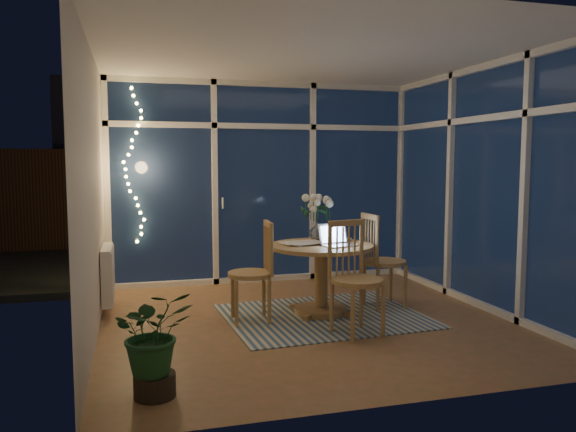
% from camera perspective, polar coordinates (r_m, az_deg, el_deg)
% --- Properties ---
extents(floor, '(4.00, 4.00, 0.00)m').
position_cam_1_polar(floor, '(5.67, 2.21, -10.58)').
color(floor, olive).
rests_on(floor, ground).
extents(ceiling, '(4.00, 4.00, 0.00)m').
position_cam_1_polar(ceiling, '(5.54, 2.31, 16.21)').
color(ceiling, white).
rests_on(ceiling, wall_back).
extents(wall_back, '(4.00, 0.04, 2.60)m').
position_cam_1_polar(wall_back, '(7.38, -2.48, 3.41)').
color(wall_back, beige).
rests_on(wall_back, floor).
extents(wall_front, '(4.00, 0.04, 2.60)m').
position_cam_1_polar(wall_front, '(3.60, 11.99, 1.07)').
color(wall_front, beige).
rests_on(wall_front, floor).
extents(wall_left, '(0.04, 4.00, 2.60)m').
position_cam_1_polar(wall_left, '(5.21, -19.22, 2.22)').
color(wall_left, beige).
rests_on(wall_left, floor).
extents(wall_right, '(0.04, 4.00, 2.60)m').
position_cam_1_polar(wall_right, '(6.35, 19.73, 2.75)').
color(wall_right, beige).
rests_on(wall_right, floor).
extents(window_wall_back, '(4.00, 0.10, 2.60)m').
position_cam_1_polar(window_wall_back, '(7.34, -2.41, 3.40)').
color(window_wall_back, white).
rests_on(window_wall_back, floor).
extents(window_wall_right, '(0.10, 4.00, 2.60)m').
position_cam_1_polar(window_wall_right, '(6.33, 19.43, 2.75)').
color(window_wall_right, white).
rests_on(window_wall_right, floor).
extents(radiator, '(0.10, 0.70, 0.58)m').
position_cam_1_polar(radiator, '(6.21, -17.87, -5.63)').
color(radiator, white).
rests_on(radiator, wall_left).
extents(fairy_lights, '(0.24, 0.10, 1.85)m').
position_cam_1_polar(fairy_lights, '(7.07, -15.46, 4.95)').
color(fairy_lights, '#EFC85F').
rests_on(fairy_lights, window_wall_back).
extents(garden_patio, '(12.00, 6.00, 0.10)m').
position_cam_1_polar(garden_patio, '(10.54, -3.47, -3.39)').
color(garden_patio, black).
rests_on(garden_patio, ground).
extents(garden_fence, '(11.00, 0.08, 1.80)m').
position_cam_1_polar(garden_fence, '(10.84, -6.64, 1.94)').
color(garden_fence, '#321912').
rests_on(garden_fence, ground).
extents(neighbour_roof, '(7.00, 3.00, 2.20)m').
position_cam_1_polar(neighbour_roof, '(13.84, -7.39, 8.09)').
color(neighbour_roof, '#363841').
rests_on(neighbour_roof, ground).
extents(garden_shrubs, '(0.90, 0.90, 0.90)m').
position_cam_1_polar(garden_shrubs, '(8.70, -9.69, -1.96)').
color(garden_shrubs, black).
rests_on(garden_shrubs, ground).
extents(rug, '(2.07, 1.69, 0.01)m').
position_cam_1_polar(rug, '(5.82, 3.68, -10.09)').
color(rug, beige).
rests_on(rug, floor).
extents(dining_table, '(1.13, 1.13, 0.73)m').
position_cam_1_polar(dining_table, '(5.83, 3.38, -6.44)').
color(dining_table, '#A37D49').
rests_on(dining_table, floor).
extents(chair_left, '(0.49, 0.49, 1.01)m').
position_cam_1_polar(chair_left, '(5.52, -3.84, -5.64)').
color(chair_left, '#A37D49').
rests_on(chair_left, floor).
extents(chair_right, '(0.50, 0.50, 1.04)m').
position_cam_1_polar(chair_right, '(6.17, 9.81, -4.39)').
color(chair_right, '#A37D49').
rests_on(chair_right, floor).
extents(chair_front, '(0.59, 0.59, 1.05)m').
position_cam_1_polar(chair_front, '(5.13, 7.08, -6.28)').
color(chair_front, '#A37D49').
rests_on(chair_front, floor).
extents(laptop, '(0.38, 0.35, 0.24)m').
position_cam_1_polar(laptop, '(5.65, 5.23, -1.87)').
color(laptop, silver).
rests_on(laptop, dining_table).
extents(flower_vase, '(0.21, 0.21, 0.21)m').
position_cam_1_polar(flower_vase, '(6.09, 2.99, -1.45)').
color(flower_vase, silver).
rests_on(flower_vase, dining_table).
extents(bowl, '(0.16, 0.16, 0.04)m').
position_cam_1_polar(bowl, '(6.04, 5.80, -2.36)').
color(bowl, silver).
rests_on(bowl, dining_table).
extents(newspapers, '(0.44, 0.38, 0.02)m').
position_cam_1_polar(newspapers, '(5.79, 1.50, -2.74)').
color(newspapers, white).
rests_on(newspapers, dining_table).
extents(phone, '(0.11, 0.06, 0.01)m').
position_cam_1_polar(phone, '(5.74, 4.04, -2.90)').
color(phone, black).
rests_on(phone, dining_table).
extents(potted_plant, '(0.61, 0.55, 0.76)m').
position_cam_1_polar(potted_plant, '(3.93, -13.48, -12.31)').
color(potted_plant, '#1B4C25').
rests_on(potted_plant, floor).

